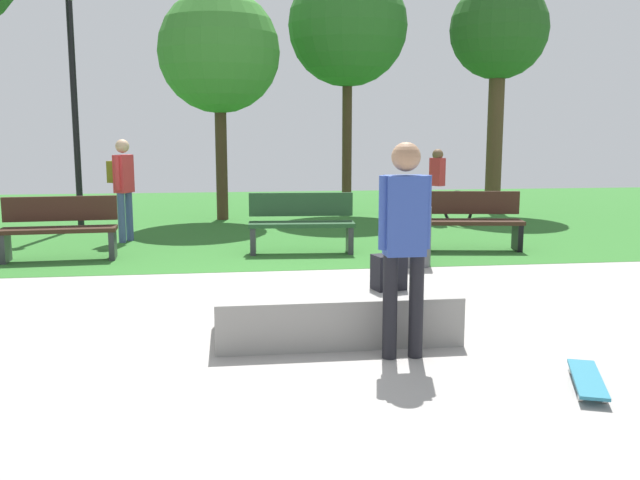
# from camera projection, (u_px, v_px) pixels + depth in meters

# --- Properties ---
(ground_plane) EXTENTS (28.00, 28.00, 0.00)m
(ground_plane) POSITION_uv_depth(u_px,v_px,m) (285.00, 309.00, 7.23)
(ground_plane) COLOR #9E9993
(grass_lawn) EXTENTS (26.60, 12.01, 0.01)m
(grass_lawn) POSITION_uv_depth(u_px,v_px,m) (256.00, 216.00, 15.05)
(grass_lawn) COLOR #2D6B28
(grass_lawn) RESTS_ON ground_plane
(concrete_ledge) EXTENTS (2.14, 1.04, 0.43)m
(concrete_ledge) POSITION_uv_depth(u_px,v_px,m) (333.00, 311.00, 6.32)
(concrete_ledge) COLOR gray
(concrete_ledge) RESTS_ON ground_plane
(backpack_on_ledge) EXTENTS (0.32, 0.27, 0.32)m
(backpack_on_ledge) POSITION_uv_depth(u_px,v_px,m) (389.00, 272.00, 6.23)
(backpack_on_ledge) COLOR black
(backpack_on_ledge) RESTS_ON concrete_ledge
(skater_performing_trick) EXTENTS (0.43, 0.23, 1.77)m
(skater_performing_trick) POSITION_uv_depth(u_px,v_px,m) (405.00, 233.00, 5.54)
(skater_performing_trick) COLOR black
(skater_performing_trick) RESTS_ON ground_plane
(skateboard_by_ledge) EXTENTS (0.48, 0.82, 0.08)m
(skateboard_by_ledge) POSITION_uv_depth(u_px,v_px,m) (587.00, 379.00, 5.02)
(skateboard_by_ledge) COLOR teal
(skateboard_by_ledge) RESTS_ON ground_plane
(park_bench_near_path) EXTENTS (1.65, 0.70, 0.91)m
(park_bench_near_path) POSITION_uv_depth(u_px,v_px,m) (470.00, 219.00, 10.76)
(park_bench_near_path) COLOR #331E14
(park_bench_near_path) RESTS_ON ground_plane
(park_bench_center_lawn) EXTENTS (1.63, 0.57, 0.91)m
(park_bench_center_lawn) POSITION_uv_depth(u_px,v_px,m) (60.00, 227.00, 9.92)
(park_bench_center_lawn) COLOR #331E14
(park_bench_center_lawn) RESTS_ON ground_plane
(park_bench_by_oak) EXTENTS (1.63, 0.58, 0.91)m
(park_bench_by_oak) POSITION_uv_depth(u_px,v_px,m) (301.00, 222.00, 10.50)
(park_bench_by_oak) COLOR #1E4223
(park_bench_by_oak) RESTS_ON ground_plane
(tree_leaning_ash) EXTENTS (2.19, 2.19, 5.17)m
(tree_leaning_ash) POSITION_uv_depth(u_px,v_px,m) (499.00, 34.00, 15.33)
(tree_leaning_ash) COLOR #4C3823
(tree_leaning_ash) RESTS_ON grass_lawn
(tree_broad_elm) EXTENTS (2.63, 2.63, 5.45)m
(tree_broad_elm) POSITION_uv_depth(u_px,v_px,m) (348.00, 27.00, 15.15)
(tree_broad_elm) COLOR #42301E
(tree_broad_elm) RESTS_ON grass_lawn
(tree_slender_maple) EXTENTS (2.48, 2.48, 4.68)m
(tree_slender_maple) POSITION_uv_depth(u_px,v_px,m) (219.00, 52.00, 13.95)
(tree_slender_maple) COLOR #42301E
(tree_slender_maple) RESTS_ON grass_lawn
(lamp_post) EXTENTS (0.28, 0.28, 4.48)m
(lamp_post) POSITION_uv_depth(u_px,v_px,m) (73.00, 85.00, 12.84)
(lamp_post) COLOR black
(lamp_post) RESTS_ON ground_plane
(trash_bin) EXTENTS (0.47, 0.47, 0.82)m
(trash_bin) POSITION_uv_depth(u_px,v_px,m) (414.00, 236.00, 9.50)
(trash_bin) COLOR #4C4C51
(trash_bin) RESTS_ON ground_plane
(pedestrian_with_backpack) EXTENTS (0.43, 0.42, 1.71)m
(pedestrian_with_backpack) POSITION_uv_depth(u_px,v_px,m) (123.00, 181.00, 11.45)
(pedestrian_with_backpack) COLOR #3F5184
(pedestrian_with_backpack) RESTS_ON ground_plane
(cyclist_on_bicycle) EXTENTS (1.02, 1.57, 1.52)m
(cyclist_on_bicycle) POSITION_uv_depth(u_px,v_px,m) (437.00, 192.00, 13.93)
(cyclist_on_bicycle) COLOR black
(cyclist_on_bicycle) RESTS_ON ground_plane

